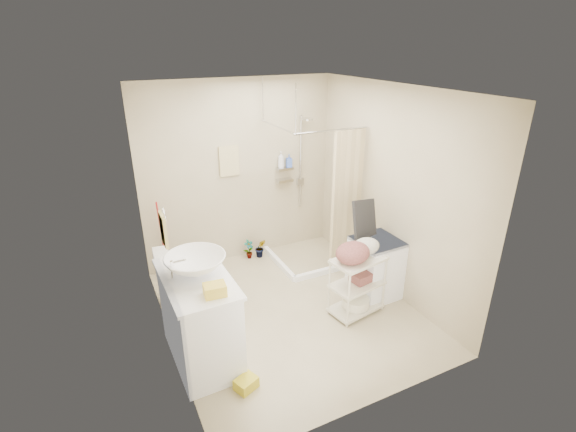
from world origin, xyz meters
The scene contains 23 objects.
floor centered at (0.00, 0.00, 0.00)m, with size 3.20×3.20×0.00m, color #BAAF8B.
ceiling centered at (0.00, 0.00, 2.60)m, with size 2.80×3.20×0.04m, color silver.
wall_back centered at (0.00, 1.60, 1.30)m, with size 2.80×0.04×2.60m, color #BCB091.
wall_front centered at (0.00, -1.60, 1.30)m, with size 2.80×0.04×2.60m, color #BCB091.
wall_left centered at (-1.40, 0.00, 1.30)m, with size 0.04×3.20×2.60m, color #BCB091.
wall_right centered at (1.40, 0.00, 1.30)m, with size 0.04×3.20×2.60m, color #BCB091.
vanity centered at (-1.16, -0.33, 0.48)m, with size 0.61×1.09×0.96m, color white.
sink centered at (-1.14, -0.28, 1.06)m, with size 0.59×0.59×0.20m, color white.
counter_basket centered at (-1.08, -0.70, 1.02)m, with size 0.19×0.15×0.11m, color yellow.
floor_basket centered at (-0.91, -0.93, 0.08)m, with size 0.29×0.23×0.16m, color gold.
toilet centered at (-1.04, 0.72, 0.37)m, with size 0.42×0.73×0.75m, color silver.
mop centered at (-1.21, 1.53, 0.56)m, with size 0.11×0.11×1.12m, color #A61B1E, non-canonical shape.
potted_plant_a centered at (0.04, 1.44, 0.15)m, with size 0.16×0.11×0.30m, color brown.
potted_plant_b centered at (0.21, 1.41, 0.15)m, with size 0.16×0.13×0.29m, color brown.
hanging_towel centered at (-0.15, 1.58, 1.50)m, with size 0.28×0.03×0.42m, color beige.
towel_ring centered at (-1.38, -0.20, 1.47)m, with size 0.04×0.22×0.34m, color #D7C778, non-canonical shape.
tp_holder centered at (-1.36, 0.05, 0.72)m, with size 0.08×0.12×0.14m, color white, non-canonical shape.
shower centered at (0.85, 1.05, 1.05)m, with size 1.10×1.10×2.10m, color white, non-canonical shape.
shampoo_bottle_a centered at (0.62, 1.53, 1.44)m, with size 0.09×0.09×0.24m, color silver.
shampoo_bottle_b centered at (0.75, 1.53, 1.41)m, with size 0.08×0.08×0.18m, color #3A59B3.
washing_machine centered at (1.14, -0.16, 0.39)m, with size 0.53×0.55×0.78m, color white.
laundry_rack centered at (0.71, -0.37, 0.44)m, with size 0.63×0.37×0.87m, color beige, non-canonical shape.
ironing_board centered at (1.03, -0.08, 0.64)m, with size 0.36×0.11×1.29m, color black, non-canonical shape.
Camera 1 is at (-1.87, -3.79, 3.06)m, focal length 26.00 mm.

